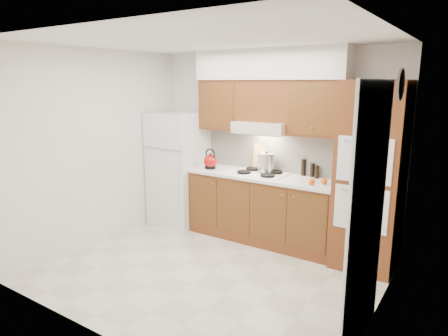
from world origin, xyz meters
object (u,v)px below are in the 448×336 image
object	(u,v)px
fridge	(179,169)
kettle	(210,161)
stock_pot	(266,163)
oven_cabinet	(370,177)

from	to	relation	value
fridge	kettle	distance (m)	0.65
stock_pot	fridge	bearing A→B (deg)	-173.65
kettle	stock_pot	xyz separation A→B (m)	(0.81, 0.19, 0.04)
fridge	kettle	world-z (taller)	fridge
fridge	oven_cabinet	distance (m)	2.86
kettle	stock_pot	distance (m)	0.83
fridge	stock_pot	size ratio (longest dim) A/B	7.18
kettle	stock_pot	size ratio (longest dim) A/B	0.82
kettle	stock_pot	bearing A→B (deg)	35.79
oven_cabinet	kettle	size ratio (longest dim) A/B	11.27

